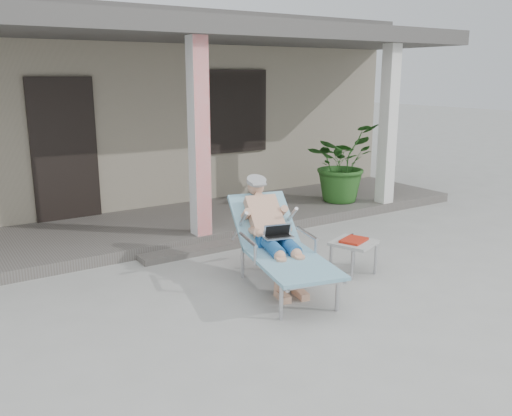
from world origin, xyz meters
TOP-DOWN VIEW (x-y plane):
  - ground at (0.00, 0.00)m, footprint 60.00×60.00m
  - house at (0.00, 6.50)m, footprint 10.40×5.40m
  - porch_deck at (0.00, 3.00)m, footprint 10.00×2.00m
  - porch_overhang at (0.00, 2.95)m, footprint 10.00×2.30m
  - porch_step at (0.00, 1.85)m, footprint 2.00×0.30m
  - lounger at (0.04, 0.42)m, footprint 1.08×1.91m
  - side_table at (1.00, 0.20)m, footprint 0.60×0.60m
  - potted_palm at (2.95, 2.66)m, footprint 1.45×1.35m

SIDE VIEW (x-z plane):
  - ground at x=0.00m, z-range 0.00..0.00m
  - porch_step at x=0.00m, z-range 0.00..0.07m
  - porch_deck at x=0.00m, z-range 0.00..0.15m
  - side_table at x=1.00m, z-range 0.14..0.55m
  - lounger at x=0.04m, z-range 0.14..1.34m
  - potted_palm at x=2.95m, z-range 0.15..1.48m
  - house at x=0.00m, z-range 0.02..3.32m
  - porch_overhang at x=0.00m, z-range 1.36..4.21m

